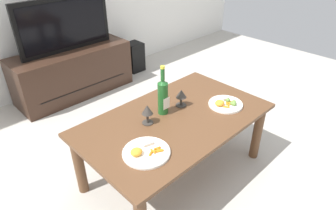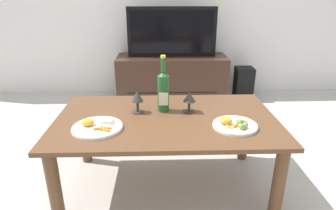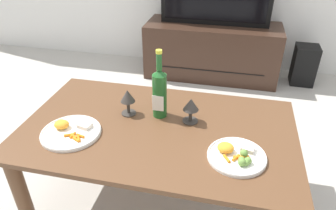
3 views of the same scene
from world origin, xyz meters
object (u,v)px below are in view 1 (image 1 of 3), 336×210
at_px(wine_bottle, 163,95).
at_px(dinner_plate_right, 226,104).
at_px(floor_speaker, 134,57).
at_px(goblet_left, 147,111).
at_px(dining_table, 175,127).
at_px(dinner_plate_left, 146,152).
at_px(goblet_right, 181,95).
at_px(tv_screen, 65,24).
at_px(tv_stand, 73,72).

height_order(wine_bottle, dinner_plate_right, wine_bottle).
height_order(floor_speaker, goblet_left, goblet_left).
distance_m(dining_table, dinner_plate_left, 0.42).
distance_m(goblet_left, goblet_right, 0.32).
bearing_deg(floor_speaker, goblet_right, -116.10).
bearing_deg(goblet_right, goblet_left, 180.00).
relative_size(tv_screen, dinner_plate_right, 3.93).
relative_size(dining_table, tv_screen, 1.34).
relative_size(floor_speaker, goblet_right, 2.82).
distance_m(dining_table, wine_bottle, 0.24).
bearing_deg(goblet_right, wine_bottle, 172.59).
height_order(tv_stand, wine_bottle, wine_bottle).
relative_size(tv_screen, dinner_plate_left, 3.52).
bearing_deg(dining_table, dinner_plate_right, -20.48).
relative_size(wine_bottle, goblet_left, 2.56).
bearing_deg(goblet_left, dinner_plate_left, -133.22).
distance_m(goblet_right, dinner_plate_right, 0.33).
distance_m(tv_stand, floor_speaker, 0.86).
relative_size(tv_stand, dinner_plate_right, 4.98).
height_order(dining_table, dinner_plate_right, dinner_plate_right).
xyz_separation_m(tv_stand, tv_screen, (0.00, -0.00, 0.52)).
bearing_deg(wine_bottle, dining_table, -82.28).
bearing_deg(goblet_right, floor_speaker, 62.76).
relative_size(tv_screen, goblet_right, 7.56).
bearing_deg(dining_table, goblet_left, 154.29).
distance_m(goblet_left, dinner_plate_right, 0.60).
relative_size(floor_speaker, dinner_plate_right, 1.47).
height_order(tv_screen, floor_speaker, tv_screen).
height_order(floor_speaker, dinner_plate_left, dinner_plate_left).
xyz_separation_m(dining_table, goblet_left, (-0.17, 0.08, 0.17)).
bearing_deg(floor_speaker, dining_table, -118.81).
distance_m(tv_screen, wine_bottle, 1.55).
xyz_separation_m(floor_speaker, dinner_plate_right, (-0.58, -1.81, 0.33)).
height_order(tv_screen, dinner_plate_left, tv_screen).
xyz_separation_m(tv_stand, goblet_right, (0.04, -1.57, 0.33)).
relative_size(floor_speaker, goblet_left, 2.65).
relative_size(dining_table, dinner_plate_right, 5.28).
xyz_separation_m(floor_speaker, wine_bottle, (-0.98, -1.57, 0.45)).
relative_size(dining_table, floor_speaker, 3.59).
bearing_deg(tv_screen, dinner_plate_left, -105.33).
relative_size(dinner_plate_left, dinner_plate_right, 1.12).
bearing_deg(goblet_right, tv_stand, 91.41).
distance_m(tv_screen, dinner_plate_right, 1.83).
xyz_separation_m(tv_screen, floor_speaker, (0.86, 0.02, -0.59)).
xyz_separation_m(goblet_right, dinner_plate_right, (0.23, -0.23, -0.07)).
bearing_deg(tv_stand, dinner_plate_right, -81.39).
xyz_separation_m(floor_speaker, goblet_left, (-1.14, -1.59, 0.41)).
bearing_deg(wine_bottle, dinner_plate_right, -32.06).
height_order(dining_table, tv_screen, tv_screen).
xyz_separation_m(goblet_right, dinner_plate_left, (-0.53, -0.22, -0.08)).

